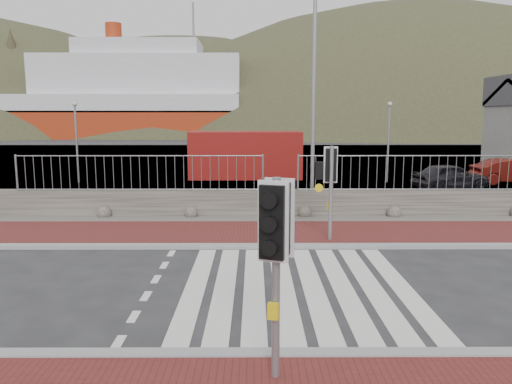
{
  "coord_description": "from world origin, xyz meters",
  "views": [
    {
      "loc": [
        -0.9,
        -9.75,
        3.49
      ],
      "look_at": [
        -0.85,
        3.0,
        1.5
      ],
      "focal_mm": 35.0,
      "sensor_mm": 36.0,
      "label": 1
    }
  ],
  "objects_px": {
    "traffic_signal_far": "(330,173)",
    "car_a": "(450,176)",
    "shipping_container": "(246,155)",
    "traffic_signal_near": "(276,237)",
    "car_b": "(511,171)",
    "streetlight": "(318,86)",
    "ferry": "(99,102)"
  },
  "relations": [
    {
      "from": "ferry",
      "to": "streetlight",
      "type": "relative_size",
      "value": 6.27
    },
    {
      "from": "streetlight",
      "to": "car_b",
      "type": "xyz_separation_m",
      "value": [
        10.83,
        7.27,
        -3.86
      ]
    },
    {
      "from": "car_b",
      "to": "shipping_container",
      "type": "bearing_deg",
      "value": 80.17
    },
    {
      "from": "streetlight",
      "to": "car_b",
      "type": "bearing_deg",
      "value": 34.94
    },
    {
      "from": "traffic_signal_near",
      "to": "traffic_signal_far",
      "type": "xyz_separation_m",
      "value": [
        1.78,
        7.27,
        -0.04
      ]
    },
    {
      "from": "traffic_signal_far",
      "to": "shipping_container",
      "type": "distance_m",
      "value": 14.49
    },
    {
      "from": "shipping_container",
      "to": "car_b",
      "type": "xyz_separation_m",
      "value": [
        13.54,
        -2.53,
        -0.65
      ]
    },
    {
      "from": "traffic_signal_near",
      "to": "streetlight",
      "type": "xyz_separation_m",
      "value": [
        1.95,
        11.72,
        2.53
      ]
    },
    {
      "from": "traffic_signal_far",
      "to": "car_b",
      "type": "bearing_deg",
      "value": -135.65
    },
    {
      "from": "car_a",
      "to": "car_b",
      "type": "distance_m",
      "value": 4.31
    },
    {
      "from": "traffic_signal_far",
      "to": "ferry",
      "type": "bearing_deg",
      "value": -70.56
    },
    {
      "from": "traffic_signal_far",
      "to": "car_b",
      "type": "xyz_separation_m",
      "value": [
        11.01,
        11.72,
        -1.29
      ]
    },
    {
      "from": "traffic_signal_far",
      "to": "shipping_container",
      "type": "bearing_deg",
      "value": -82.36
    },
    {
      "from": "ferry",
      "to": "traffic_signal_near",
      "type": "relative_size",
      "value": 18.38
    },
    {
      "from": "traffic_signal_near",
      "to": "car_b",
      "type": "xyz_separation_m",
      "value": [
        12.79,
        18.99,
        -1.33
      ]
    },
    {
      "from": "traffic_signal_near",
      "to": "car_b",
      "type": "relative_size",
      "value": 0.71
    },
    {
      "from": "ferry",
      "to": "car_b",
      "type": "height_order",
      "value": "ferry"
    },
    {
      "from": "shipping_container",
      "to": "car_a",
      "type": "height_order",
      "value": "shipping_container"
    },
    {
      "from": "ferry",
      "to": "traffic_signal_far",
      "type": "relative_size",
      "value": 18.84
    },
    {
      "from": "traffic_signal_far",
      "to": "car_a",
      "type": "distance_m",
      "value": 12.21
    },
    {
      "from": "streetlight",
      "to": "car_a",
      "type": "height_order",
      "value": "streetlight"
    },
    {
      "from": "streetlight",
      "to": "shipping_container",
      "type": "height_order",
      "value": "streetlight"
    },
    {
      "from": "ferry",
      "to": "car_b",
      "type": "distance_m",
      "value": 64.32
    },
    {
      "from": "shipping_container",
      "to": "car_a",
      "type": "distance_m",
      "value": 10.68
    },
    {
      "from": "ferry",
      "to": "shipping_container",
      "type": "xyz_separation_m",
      "value": [
        23.28,
        -50.0,
        -4.08
      ]
    },
    {
      "from": "ferry",
      "to": "traffic_signal_far",
      "type": "height_order",
      "value": "ferry"
    },
    {
      "from": "ferry",
      "to": "streetlight",
      "type": "bearing_deg",
      "value": -66.51
    },
    {
      "from": "car_a",
      "to": "car_b",
      "type": "height_order",
      "value": "car_b"
    },
    {
      "from": "car_a",
      "to": "ferry",
      "type": "bearing_deg",
      "value": 16.92
    },
    {
      "from": "traffic_signal_far",
      "to": "car_a",
      "type": "bearing_deg",
      "value": -128.55
    },
    {
      "from": "streetlight",
      "to": "shipping_container",
      "type": "distance_m",
      "value": 10.67
    },
    {
      "from": "traffic_signal_near",
      "to": "shipping_container",
      "type": "height_order",
      "value": "traffic_signal_near"
    }
  ]
}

